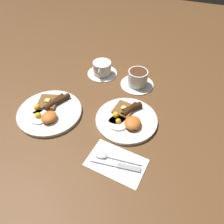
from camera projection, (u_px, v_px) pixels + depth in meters
ground_plane at (126, 121)px, 0.90m from camera, size 3.00×3.00×0.00m
breakfast_plate_near at (126, 118)px, 0.89m from camera, size 0.25×0.25×0.05m
breakfast_plate_far at (49, 111)px, 0.92m from camera, size 0.27×0.27×0.05m
teacup_near at (138, 79)px, 1.04m from camera, size 0.16×0.16×0.08m
teacup_far at (102, 69)px, 1.11m from camera, size 0.15×0.15×0.07m
napkin at (116, 162)px, 0.76m from camera, size 0.15×0.21×0.01m
knife at (118, 165)px, 0.75m from camera, size 0.04×0.18×0.01m
spoon at (106, 156)px, 0.77m from camera, size 0.04×0.17×0.01m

